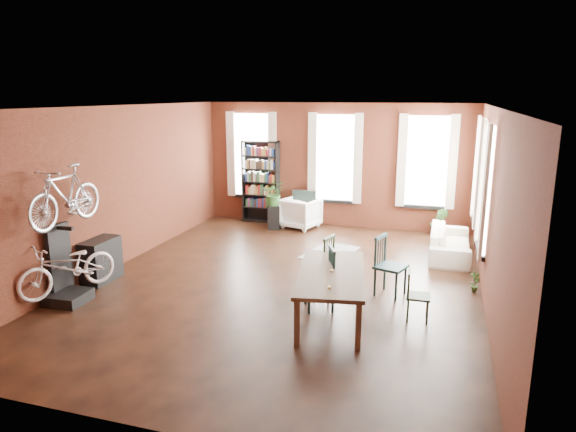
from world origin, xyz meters
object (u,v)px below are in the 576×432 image
at_px(dining_chair_b, 319,261).
at_px(cream_sofa, 450,238).
at_px(dining_table, 331,294).
at_px(dining_chair_a, 319,279).
at_px(dining_chair_d, 391,266).
at_px(plant_stand, 273,217).
at_px(bicycle_floor, 66,244).
at_px(dining_chair_c, 418,296).
at_px(bookshelf, 261,182).
at_px(white_armchair, 301,211).
at_px(bike_trainer, 68,297).
at_px(console_table, 101,260).

height_order(dining_chair_b, cream_sofa, dining_chair_b).
bearing_deg(dining_table, dining_chair_a, 124.59).
xyz_separation_m(dining_chair_d, plant_stand, (-3.38, 3.66, -0.22)).
bearing_deg(dining_chair_d, bicycle_floor, 128.65).
bearing_deg(dining_chair_c, bookshelf, 38.13).
xyz_separation_m(dining_chair_b, bookshelf, (-2.69, 4.32, 0.61)).
bearing_deg(dining_table, dining_chair_b, 102.07).
height_order(dining_chair_a, dining_chair_d, dining_chair_d).
distance_m(dining_chair_b, dining_chair_c, 2.00).
height_order(dining_chair_a, white_armchair, dining_chair_a).
distance_m(dining_chair_a, white_armchair, 5.18).
height_order(dining_chair_c, bicycle_floor, bicycle_floor).
relative_size(cream_sofa, bike_trainer, 3.37).
bearing_deg(cream_sofa, bicycle_floor, 126.65).
bearing_deg(bookshelf, cream_sofa, -18.95).
height_order(dining_chair_b, bike_trainer, dining_chair_b).
relative_size(bookshelf, cream_sofa, 1.06).
distance_m(dining_table, bike_trainer, 4.42).
height_order(dining_chair_a, console_table, dining_chair_a).
bearing_deg(bike_trainer, white_armchair, 67.84).
bearing_deg(console_table, dining_table, -4.04).
xyz_separation_m(dining_chair_b, bicycle_floor, (-3.82, -1.91, 0.53)).
distance_m(dining_chair_b, bookshelf, 5.12).
bearing_deg(plant_stand, dining_table, -61.90).
bearing_deg(dining_table, dining_chair_c, 3.13).
xyz_separation_m(dining_table, dining_chair_b, (-0.48, 1.20, 0.11)).
height_order(dining_chair_a, plant_stand, dining_chair_a).
bearing_deg(cream_sofa, bike_trainer, 126.64).
bearing_deg(console_table, bookshelf, 76.17).
relative_size(bike_trainer, console_table, 0.77).
height_order(dining_chair_d, bicycle_floor, bicycle_floor).
xyz_separation_m(dining_chair_d, white_armchair, (-2.73, 3.97, -0.08)).
relative_size(dining_chair_a, dining_chair_c, 1.32).
xyz_separation_m(dining_chair_b, dining_chair_c, (1.79, -0.90, -0.10)).
bearing_deg(dining_chair_c, plant_stand, 38.07).
height_order(dining_chair_d, console_table, dining_chair_d).
distance_m(dining_chair_a, bike_trainer, 4.23).
distance_m(dining_chair_c, bookshelf, 6.91).
bearing_deg(dining_table, console_table, 166.15).
bearing_deg(bookshelf, dining_chair_a, -60.98).
distance_m(bookshelf, bike_trainer, 6.44).
xyz_separation_m(dining_chair_b, white_armchair, (-1.46, 3.96, -0.05)).
height_order(dining_chair_a, bookshelf, bookshelf).
relative_size(dining_chair_d, bookshelf, 0.47).
relative_size(bike_trainer, plant_stand, 1.01).
relative_size(dining_chair_a, white_armchair, 1.17).
bearing_deg(cream_sofa, white_armchair, 70.16).
bearing_deg(white_armchair, bike_trainer, 84.43).
relative_size(dining_table, dining_chair_c, 2.83).
xyz_separation_m(dining_chair_b, console_table, (-3.97, -0.88, -0.09)).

